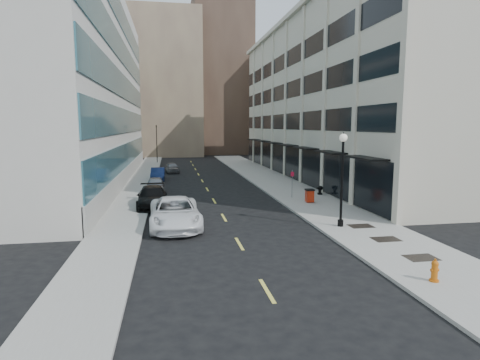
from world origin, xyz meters
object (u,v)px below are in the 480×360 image
object	(u,v)px
traffic_signal	(156,128)
car_black_pickup	(152,197)
fire_hydrant	(435,270)
car_blue_sedan	(158,174)
urn_planter	(320,189)
car_white_van	(175,213)
trash_bin	(310,195)
lamppost	(342,171)
car_grey_sedan	(172,168)
car_silver_sedan	(155,185)
sign_post	(292,180)

from	to	relation	value
traffic_signal	car_black_pickup	distance (m)	36.17
fire_hydrant	car_blue_sedan	bearing A→B (deg)	110.43
fire_hydrant	urn_planter	world-z (taller)	fire_hydrant
car_white_van	trash_bin	distance (m)	11.64
car_black_pickup	lamppost	bearing A→B (deg)	-37.79
trash_bin	traffic_signal	bearing A→B (deg)	109.54
traffic_signal	lamppost	distance (m)	45.64
car_white_van	trash_bin	size ratio (longest dim) A/B	6.09
car_grey_sedan	urn_planter	size ratio (longest dim) A/B	5.27
car_grey_sedan	fire_hydrant	size ratio (longest dim) A/B	4.45
urn_planter	fire_hydrant	bearing A→B (deg)	-98.41
car_grey_sedan	urn_planter	bearing A→B (deg)	-62.08
car_white_van	car_black_pickup	xyz separation A→B (m)	(-1.59, 6.18, -0.10)
urn_planter	trash_bin	bearing A→B (deg)	-122.59
car_silver_sedan	urn_planter	distance (m)	14.70
fire_hydrant	lamppost	size ratio (longest dim) A/B	0.16
car_silver_sedan	lamppost	size ratio (longest dim) A/B	0.74
car_blue_sedan	sign_post	size ratio (longest dim) A/B	1.86
lamppost	urn_planter	xyz separation A→B (m)	(2.85, 10.71, -2.81)
traffic_signal	car_grey_sedan	xyz separation A→B (m)	(2.30, -13.63, -5.05)
car_grey_sedan	urn_planter	world-z (taller)	car_grey_sedan
car_blue_sedan	fire_hydrant	bearing A→B (deg)	-70.18
traffic_signal	urn_planter	xyz separation A→B (m)	(14.75, -33.29, -5.12)
car_black_pickup	fire_hydrant	world-z (taller)	car_black_pickup
car_white_van	fire_hydrant	world-z (taller)	car_white_van
car_silver_sedan	lamppost	distance (m)	18.95
car_silver_sedan	car_blue_sedan	world-z (taller)	car_blue_sedan
trash_bin	lamppost	size ratio (longest dim) A/B	0.19
traffic_signal	fire_hydrant	xyz separation A→B (m)	(11.90, -52.57, -5.14)
car_blue_sedan	lamppost	distance (m)	25.96
car_white_van	fire_hydrant	xyz separation A→B (m)	(9.60, -10.57, -0.30)
traffic_signal	car_silver_sedan	size ratio (longest dim) A/B	1.71
car_white_van	sign_post	xyz separation A→B (m)	(9.60, 7.58, 0.75)
car_grey_sedan	trash_bin	world-z (taller)	car_grey_sedan
car_white_van	urn_planter	bearing A→B (deg)	33.35
trash_bin	sign_post	size ratio (longest dim) A/B	0.45
fire_hydrant	trash_bin	distance (m)	15.97
fire_hydrant	car_black_pickup	bearing A→B (deg)	124.81
car_white_van	car_silver_sedan	world-z (taller)	car_white_van
car_white_van	car_blue_sedan	size ratio (longest dim) A/B	1.48
car_white_van	urn_planter	distance (m)	15.20
car_black_pickup	car_blue_sedan	distance (m)	15.09
fire_hydrant	urn_planter	size ratio (longest dim) A/B	1.19
car_silver_sedan	traffic_signal	bearing A→B (deg)	90.56
car_silver_sedan	car_grey_sedan	bearing A→B (deg)	83.21
car_white_van	fire_hydrant	bearing A→B (deg)	-49.37
car_silver_sedan	lamppost	xyz separation A→B (m)	(11.20, -15.04, 2.71)
car_black_pickup	urn_planter	size ratio (longest dim) A/B	7.17
car_black_pickup	sign_post	xyz separation A→B (m)	(11.19, 1.41, 0.86)
car_blue_sedan	sign_post	world-z (taller)	sign_post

